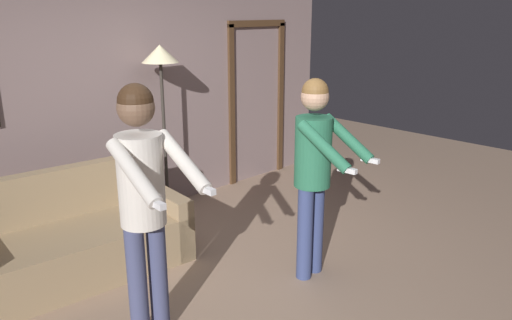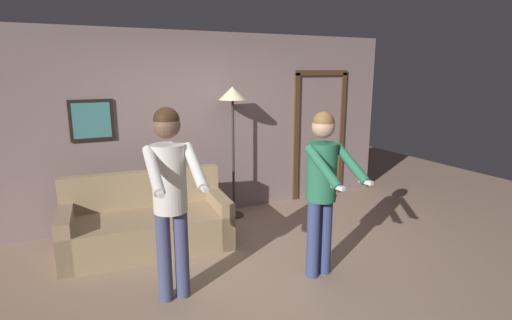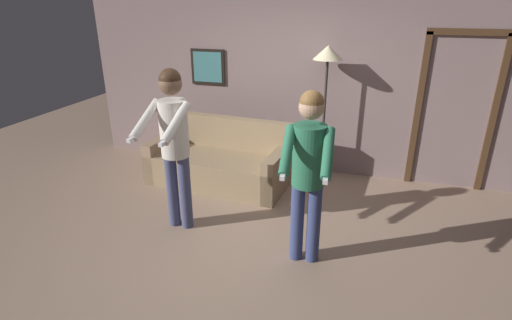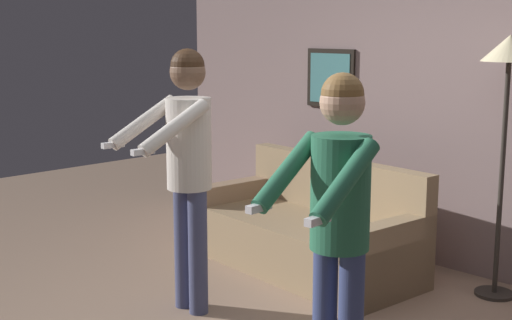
% 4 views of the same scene
% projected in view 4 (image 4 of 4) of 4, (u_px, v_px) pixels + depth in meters
% --- Properties ---
extents(back_wall_assembly, '(6.40, 0.10, 2.60)m').
position_uv_depth(back_wall_assembly, '(470.00, 109.00, 5.46)').
color(back_wall_assembly, gray).
rests_on(back_wall_assembly, ground_plane).
extents(couch, '(1.97, 1.01, 0.87)m').
position_uv_depth(couch, '(308.00, 235.00, 5.70)').
color(couch, '#9C825E').
rests_on(couch, ground_plane).
extents(torchiere_lamp, '(0.39, 0.39, 1.86)m').
position_uv_depth(torchiere_lamp, '(508.00, 73.00, 4.88)').
color(torchiere_lamp, '#332D28').
rests_on(torchiere_lamp, ground_plane).
extents(person_standing_left, '(0.45, 0.70, 1.78)m').
position_uv_depth(person_standing_left, '(187.00, 154.00, 4.70)').
color(person_standing_left, '#42486E').
rests_on(person_standing_left, ground_plane).
extents(person_standing_right, '(0.47, 0.66, 1.70)m').
position_uv_depth(person_standing_right, '(338.00, 208.00, 3.54)').
color(person_standing_right, navy).
rests_on(person_standing_right, ground_plane).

